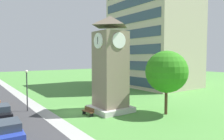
# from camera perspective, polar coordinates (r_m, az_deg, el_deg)

# --- Properties ---
(ground_plane) EXTENTS (160.00, 160.00, 0.00)m
(ground_plane) POSITION_cam_1_polar(r_m,az_deg,el_deg) (25.55, -10.45, -11.25)
(ground_plane) COLOR #4C893D
(street_asphalt) EXTENTS (120.00, 7.20, 0.01)m
(street_asphalt) POSITION_cam_1_polar(r_m,az_deg,el_deg) (23.56, -27.31, -12.86)
(street_asphalt) COLOR #38383A
(street_asphalt) RESTS_ON ground
(kerb_strip) EXTENTS (120.00, 1.60, 0.01)m
(kerb_strip) POSITION_cam_1_polar(r_m,az_deg,el_deg) (24.51, -16.84, -11.98)
(kerb_strip) COLOR #9E9E99
(kerb_strip) RESTS_ON ground
(office_building) EXTENTS (17.90, 13.46, 28.80)m
(office_building) POSITION_cam_1_polar(r_m,az_deg,el_deg) (48.75, 11.24, 12.81)
(office_building) COLOR beige
(office_building) RESTS_ON ground
(clock_tower) EXTENTS (4.40, 4.40, 11.34)m
(clock_tower) POSITION_cam_1_polar(r_m,az_deg,el_deg) (24.74, -0.44, 0.31)
(clock_tower) COLOR gray
(clock_tower) RESTS_ON ground
(park_bench) EXTENTS (1.84, 0.68, 0.88)m
(park_bench) POSITION_cam_1_polar(r_m,az_deg,el_deg) (23.78, -6.52, -11.19)
(park_bench) COLOR brown
(park_bench) RESTS_ON ground
(street_lamp) EXTENTS (0.36, 0.36, 4.97)m
(street_lamp) POSITION_cam_1_polar(r_m,az_deg,el_deg) (26.94, -22.31, -3.86)
(street_lamp) COLOR #333338
(street_lamp) RESTS_ON ground
(tree_streetside) EXTENTS (4.76, 4.76, 7.24)m
(tree_streetside) POSITION_cam_1_polar(r_m,az_deg,el_deg) (24.21, 14.72, -0.47)
(tree_streetside) COLOR #513823
(tree_streetside) RESTS_ON ground
(parked_car_black) EXTENTS (4.46, 2.12, 1.69)m
(parked_car_black) POSITION_cam_1_polar(r_m,az_deg,el_deg) (24.29, -28.25, -10.31)
(parked_car_black) COLOR black
(parked_car_black) RESTS_ON ground
(parked_car_blue) EXTENTS (4.37, 2.06, 1.69)m
(parked_car_blue) POSITION_cam_1_polar(r_m,az_deg,el_deg) (18.25, -26.46, -14.83)
(parked_car_blue) COLOR #23389E
(parked_car_blue) RESTS_ON ground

